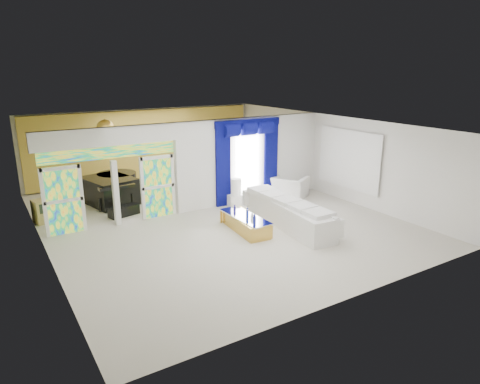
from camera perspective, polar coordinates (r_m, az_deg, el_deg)
floor at (r=13.92m, az=-3.66°, el=-3.36°), size 12.00×12.00×0.00m
dividing_wall at (r=15.40m, az=1.55°, el=4.38°), size 5.70×0.18×3.00m
dividing_header at (r=13.16m, az=-17.09°, el=7.07°), size 4.30×0.18×0.55m
stained_panel_left at (r=13.24m, az=-22.41°, el=-1.07°), size 0.95×0.04×2.00m
stained_panel_right at (r=13.93m, az=-10.86°, el=0.71°), size 0.95×0.04×2.00m
stained_transom at (r=13.23m, az=-16.92°, el=5.04°), size 4.00×0.05×0.35m
window_pane at (r=15.20m, az=0.96°, el=4.03°), size 1.00×0.02×2.30m
blue_drape_left at (r=14.68m, az=-2.27°, el=3.39°), size 0.55×0.10×2.80m
blue_drape_right at (r=15.73m, az=4.09°, el=4.23°), size 0.55×0.10×2.80m
blue_pelmet at (r=14.94m, az=1.05°, el=9.15°), size 2.60×0.12×0.25m
wall_mirror at (r=15.64m, az=14.25°, el=4.26°), size 0.04×2.70×1.90m
gold_curtains at (r=18.80m, az=-12.34°, el=6.18°), size 9.70×0.12×2.90m
white_sofa at (r=13.17m, az=6.36°, el=-2.89°), size 1.17×3.91×0.73m
coffee_table at (r=12.71m, az=0.69°, el=-4.21°), size 0.83×2.01×0.43m
console_table at (r=15.14m, az=0.45°, el=-0.92°), size 1.19×0.46×0.39m
table_lamp at (r=14.86m, az=-0.52°, el=0.69°), size 0.36×0.36×0.58m
armchair at (r=16.07m, az=6.67°, el=0.70°), size 1.50×1.55×0.78m
grand_piano at (r=15.89m, az=-16.96°, el=0.20°), size 1.81×2.12×0.93m
piano_bench at (r=14.50m, az=-15.18°, el=-2.43°), size 1.04×0.61×0.33m
tv_console at (r=14.65m, az=-24.75°, el=-2.32°), size 0.61×0.58×0.74m
chandelier at (r=15.61m, az=-17.45°, el=8.09°), size 0.60×0.60×0.60m
decanters at (r=12.48m, az=1.08°, el=-3.11°), size 0.23×1.26×0.23m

